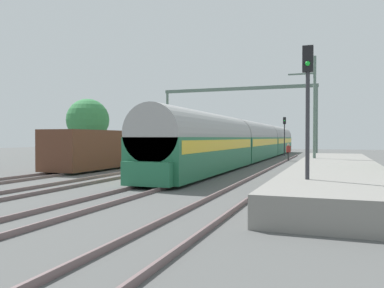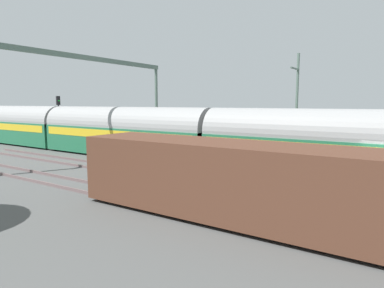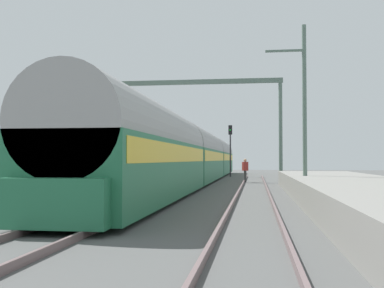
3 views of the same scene
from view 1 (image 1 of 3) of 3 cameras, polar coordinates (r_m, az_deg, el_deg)
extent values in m
plane|color=#525352|center=(23.98, -4.67, -4.66)|extent=(120.00, 120.00, 0.00)
cube|color=#6E595A|center=(27.64, -18.06, -3.79)|extent=(0.08, 60.00, 0.16)
cube|color=#6E595A|center=(26.78, -15.64, -3.93)|extent=(0.08, 60.00, 0.16)
cube|color=#6E595A|center=(25.27, -10.51, -4.20)|extent=(0.08, 60.00, 0.16)
cube|color=#6E595A|center=(24.58, -7.62, -4.34)|extent=(0.08, 60.00, 0.16)
cube|color=#6E595A|center=(23.43, -1.58, -4.59)|extent=(0.08, 60.00, 0.16)
cube|color=#6E595A|center=(22.94, 1.77, -4.71)|extent=(0.08, 60.00, 0.16)
cube|color=#6E595A|center=(22.24, 8.60, -4.90)|extent=(0.08, 60.00, 0.16)
cube|color=#6E595A|center=(22.00, 12.28, -4.97)|extent=(0.08, 60.00, 0.16)
cube|color=gray|center=(23.77, 20.38, -3.67)|extent=(4.40, 28.00, 0.90)
cube|color=#236B47|center=(25.21, 1.81, -1.51)|extent=(2.90, 16.00, 2.20)
cube|color=gold|center=(25.19, 1.81, -0.08)|extent=(2.93, 15.36, 0.64)
cylinder|color=#9C9C9C|center=(25.18, 1.81, 1.45)|extent=(2.84, 16.00, 2.84)
cube|color=#236B47|center=(41.05, 8.95, -0.57)|extent=(2.90, 16.00, 2.20)
cube|color=gold|center=(41.04, 8.95, 0.31)|extent=(2.93, 15.36, 0.64)
cylinder|color=#9C9C9C|center=(41.04, 8.95, 1.24)|extent=(2.84, 16.00, 2.84)
cube|color=#236B47|center=(57.18, 12.08, -0.15)|extent=(2.90, 16.00, 2.20)
cube|color=gold|center=(57.17, 12.08, 0.48)|extent=(2.93, 15.36, 0.64)
cylinder|color=#9C9C9C|center=(57.17, 12.09, 1.15)|extent=(2.84, 16.00, 2.84)
cube|color=#236B47|center=(17.61, -6.61, -4.37)|extent=(2.40, 0.50, 1.10)
cube|color=#563323|center=(30.82, -11.89, -0.62)|extent=(2.80, 13.00, 2.70)
cube|color=black|center=(30.88, -11.88, -3.03)|extent=(2.52, 11.96, 0.10)
cylinder|color=#3A3A3A|center=(40.64, 13.92, -1.78)|extent=(0.25, 0.25, 0.85)
cube|color=maroon|center=(40.61, 13.92, -0.73)|extent=(0.47, 0.41, 0.64)
sphere|color=tan|center=(40.60, 13.92, -0.11)|extent=(0.24, 0.24, 0.24)
cylinder|color=#2D2D33|center=(13.96, 16.54, 0.71)|extent=(0.14, 0.14, 4.59)
cube|color=black|center=(14.22, 16.59, 11.84)|extent=(0.36, 0.20, 0.90)
sphere|color=#19D133|center=(14.07, 16.56, 11.23)|extent=(0.16, 0.16, 0.16)
cylinder|color=#2D2D33|center=(51.54, 13.37, 0.59)|extent=(0.14, 0.14, 4.08)
cube|color=black|center=(51.58, 13.38, 3.35)|extent=(0.36, 0.20, 0.90)
sphere|color=#19D133|center=(51.46, 13.36, 3.33)|extent=(0.16, 0.16, 0.16)
cylinder|color=slate|center=(45.66, -3.62, 2.72)|extent=(0.28, 0.28, 7.50)
cylinder|color=slate|center=(41.88, 17.74, 2.83)|extent=(0.28, 0.28, 7.50)
cube|color=slate|center=(43.32, 6.60, 8.02)|extent=(17.03, 0.24, 0.36)
cylinder|color=slate|center=(28.42, 17.49, 4.25)|extent=(0.20, 0.20, 8.00)
cube|color=slate|center=(28.77, 15.70, 9.83)|extent=(1.80, 0.10, 0.10)
cylinder|color=#4C3826|center=(44.02, -14.98, -0.48)|extent=(0.36, 0.36, 2.53)
sphere|color=#337C43|center=(44.05, -15.00, 3.42)|extent=(4.62, 4.62, 4.62)
camera|label=2|loc=(34.36, -32.12, 4.08)|focal=31.06mm
camera|label=3|loc=(7.06, -10.16, -4.61)|focal=43.68mm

